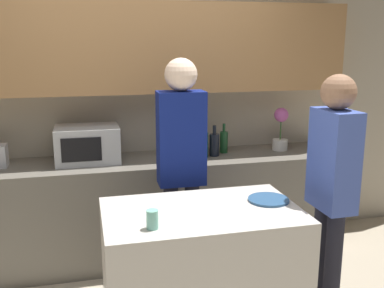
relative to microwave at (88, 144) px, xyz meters
name	(u,v)px	position (x,y,z in m)	size (l,w,h in m)	color
back_wall	(133,81)	(0.42, 0.22, 0.49)	(6.40, 0.40, 2.70)	#B2A893
back_counter	(140,209)	(0.42, -0.05, -0.60)	(3.60, 0.62, 0.89)	#6B665B
kitchen_island	(201,277)	(0.65, -1.28, -0.60)	(1.19, 0.73, 0.89)	beige
microwave	(88,144)	(0.00, 0.00, 0.00)	(0.52, 0.39, 0.30)	#B7BABC
potted_plant	(281,129)	(1.74, 0.00, 0.05)	(0.14, 0.14, 0.39)	silver
bottle_0	(191,140)	(0.90, 0.06, -0.02)	(0.08, 0.08, 0.33)	#194723
bottle_1	(204,144)	(0.99, -0.08, -0.04)	(0.07, 0.07, 0.30)	#194723
bottle_2	(214,144)	(1.08, -0.06, -0.05)	(0.09, 0.09, 0.27)	black
bottle_3	(224,142)	(1.20, 0.03, -0.05)	(0.07, 0.07, 0.27)	#194723
plate_on_island	(268,200)	(1.10, -1.23, -0.15)	(0.26, 0.26, 0.01)	#2D5684
cup_0	(152,219)	(0.31, -1.49, -0.10)	(0.07, 0.07, 0.11)	#7AC9B3
person_left	(181,156)	(0.66, -0.66, 0.02)	(0.34, 0.23, 1.77)	black
person_center	(332,180)	(1.52, -1.27, -0.04)	(0.22, 0.34, 1.68)	black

